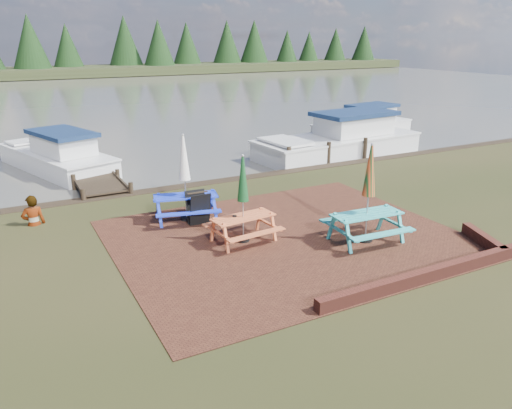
{
  "coord_description": "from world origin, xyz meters",
  "views": [
    {
      "loc": [
        -6.56,
        -9.66,
        5.2
      ],
      "look_at": [
        -0.79,
        1.31,
        1.0
      ],
      "focal_mm": 35.0,
      "sensor_mm": 36.0,
      "label": 1
    }
  ],
  "objects": [
    {
      "name": "brick_wall",
      "position": [
        2.15,
        -2.42,
        0.15
      ],
      "size": [
        6.21,
        1.79,
        0.3
      ],
      "color": "#4C1E16",
      "rests_on": "ground"
    },
    {
      "name": "boat_near",
      "position": [
        7.79,
        9.02,
        0.46
      ],
      "size": [
        8.41,
        3.52,
        2.22
      ],
      "rotation": [
        0.0,
        0.0,
        1.65
      ],
      "color": "silver",
      "rests_on": "ground"
    },
    {
      "name": "water",
      "position": [
        0.0,
        37.0,
        0.0
      ],
      "size": [
        120.0,
        60.0,
        0.02
      ],
      "primitive_type": "cube",
      "color": "#45443B",
      "rests_on": "ground"
    },
    {
      "name": "boat_far",
      "position": [
        11.95,
        12.38,
        0.37
      ],
      "size": [
        6.33,
        3.07,
        1.9
      ],
      "rotation": [
        0.0,
        0.0,
        1.73
      ],
      "color": "silver",
      "rests_on": "ground"
    },
    {
      "name": "far_treeline",
      "position": [
        0.0,
        66.0,
        3.28
      ],
      "size": [
        120.0,
        10.0,
        8.1
      ],
      "color": "black",
      "rests_on": "ground"
    },
    {
      "name": "paving",
      "position": [
        0.0,
        1.0,
        0.01
      ],
      "size": [
        9.0,
        7.5,
        0.02
      ],
      "primitive_type": "cube",
      "color": "#3C1D13",
      "rests_on": "ground"
    },
    {
      "name": "jetty",
      "position": [
        -3.5,
        11.28,
        0.11
      ],
      "size": [
        1.76,
        9.08,
        1.0
      ],
      "color": "black",
      "rests_on": "ground"
    },
    {
      "name": "boat_jetty",
      "position": [
        -4.4,
        12.3,
        0.38
      ],
      "size": [
        4.23,
        6.99,
        1.92
      ],
      "rotation": [
        0.0,
        0.0,
        0.32
      ],
      "color": "silver",
      "rests_on": "ground"
    },
    {
      "name": "chalkboard",
      "position": [
        -1.72,
        3.13,
        0.5
      ],
      "size": [
        0.61,
        0.58,
        0.97
      ],
      "rotation": [
        0.0,
        0.0,
        -0.02
      ],
      "color": "black",
      "rests_on": "ground"
    },
    {
      "name": "picnic_table_red",
      "position": [
        -1.14,
        1.36,
        0.82
      ],
      "size": [
        1.82,
        1.66,
        2.34
      ],
      "rotation": [
        0.0,
        0.0,
        0.1
      ],
      "color": "#CE6135",
      "rests_on": "ground"
    },
    {
      "name": "picnic_table_teal",
      "position": [
        1.73,
        -0.15,
        0.92
      ],
      "size": [
        1.99,
        1.8,
        2.63
      ],
      "rotation": [
        0.0,
        0.0,
        -0.06
      ],
      "color": "teal",
      "rests_on": "ground"
    },
    {
      "name": "ground",
      "position": [
        0.0,
        0.0,
        0.0
      ],
      "size": [
        120.0,
        120.0,
        0.0
      ],
      "primitive_type": "plane",
      "color": "black",
      "rests_on": "ground"
    },
    {
      "name": "person",
      "position": [
        -5.97,
        5.29,
        0.88
      ],
      "size": [
        0.65,
        0.43,
        1.76
      ],
      "primitive_type": "imported",
      "rotation": [
        0.0,
        0.0,
        3.13
      ],
      "color": "gray",
      "rests_on": "ground"
    },
    {
      "name": "picnic_table_blue",
      "position": [
        -1.91,
        3.6,
        0.9
      ],
      "size": [
        2.18,
        2.03,
        2.56
      ],
      "rotation": [
        0.0,
        0.0,
        -0.24
      ],
      "color": "#1A33C7",
      "rests_on": "ground"
    }
  ]
}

